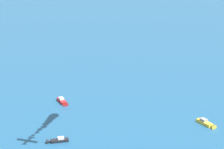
# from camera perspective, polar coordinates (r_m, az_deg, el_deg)

# --- Properties ---
(motorboat_near_centre) EXTENTS (3.93, 8.24, 2.32)m
(motorboat_near_centre) POSITION_cam_1_polar(r_m,az_deg,el_deg) (167.96, -6.99, -8.24)
(motorboat_near_centre) COLOR black
(motorboat_near_centre) RESTS_ON ground_plane
(motorboat_outer_ring_c) EXTENTS (9.52, 2.90, 2.73)m
(motorboat_outer_ring_c) POSITION_cam_1_polar(r_m,az_deg,el_deg) (184.21, 11.83, -6.06)
(motorboat_outer_ring_c) COLOR gold
(motorboat_outer_ring_c) RESTS_ON ground_plane
(motorboat_outer_ring_d) EXTENTS (9.31, 2.79, 2.68)m
(motorboat_outer_ring_d) POSITION_cam_1_polar(r_m,az_deg,el_deg) (203.89, -6.22, -3.42)
(motorboat_outer_ring_d) COLOR #B21E1E
(motorboat_outer_ring_d) RESTS_ON ground_plane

